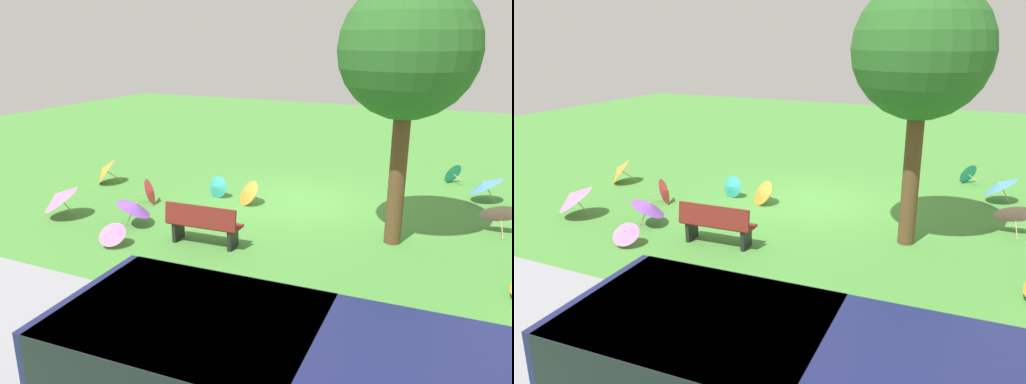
# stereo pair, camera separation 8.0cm
# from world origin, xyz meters

# --- Properties ---
(ground) EXTENTS (40.00, 40.00, 0.00)m
(ground) POSITION_xyz_m (0.00, 0.00, 0.00)
(ground) COLOR #478C38
(road_strip) EXTENTS (40.00, 4.35, 0.01)m
(road_strip) POSITION_xyz_m (0.00, 7.85, 0.00)
(road_strip) COLOR gray
(road_strip) RESTS_ON ground
(van_dark) EXTENTS (4.69, 2.31, 1.53)m
(van_dark) POSITION_xyz_m (-2.57, 8.03, 0.91)
(van_dark) COLOR #191E4C
(van_dark) RESTS_ON ground
(park_bench) EXTENTS (1.63, 0.57, 0.90)m
(park_bench) POSITION_xyz_m (0.82, 3.44, 0.47)
(park_bench) COLOR maroon
(park_bench) RESTS_ON ground
(shade_tree) EXTENTS (2.69, 2.69, 5.30)m
(shade_tree) POSITION_xyz_m (-2.74, 1.62, 3.91)
(shade_tree) COLOR brown
(shade_tree) RESTS_ON ground
(parasol_orange_0) EXTENTS (0.85, 0.82, 0.66)m
(parasol_orange_0) POSITION_xyz_m (1.18, 0.63, 0.33)
(parasol_orange_0) COLOR tan
(parasol_orange_0) RESTS_ON ground
(parasol_pink_0) EXTENTS (1.29, 1.29, 0.87)m
(parasol_pink_0) POSITION_xyz_m (4.81, 3.45, 0.52)
(parasol_pink_0) COLOR tan
(parasol_pink_0) RESTS_ON ground
(parasol_teal_0) EXTENTS (0.66, 0.69, 0.62)m
(parasol_teal_0) POSITION_xyz_m (-3.47, -3.73, 0.31)
(parasol_teal_0) COLOR tan
(parasol_teal_0) RESTS_ON ground
(parasol_pink_1) EXTENTS (0.66, 0.63, 0.53)m
(parasol_pink_1) POSITION_xyz_m (2.49, 4.33, 0.30)
(parasol_pink_1) COLOR tan
(parasol_pink_1) RESTS_ON ground
(parasol_purple_0) EXTENTS (1.10, 1.10, 0.73)m
(parasol_purple_0) POSITION_xyz_m (2.81, 3.11, 0.47)
(parasol_purple_0) COLOR tan
(parasol_purple_0) RESTS_ON ground
(parasol_pink_2) EXTENTS (1.03, 0.94, 0.84)m
(parasol_pink_2) POSITION_xyz_m (-4.78, 0.06, 0.50)
(parasol_pink_2) COLOR tan
(parasol_pink_2) RESTS_ON ground
(parasol_red_0) EXTENTS (0.71, 0.74, 0.68)m
(parasol_red_0) POSITION_xyz_m (3.43, 1.63, 0.34)
(parasol_red_0) COLOR tan
(parasol_red_0) RESTS_ON ground
(parasol_orange_4) EXTENTS (1.01, 1.08, 0.81)m
(parasol_orange_4) POSITION_xyz_m (5.84, 0.65, 0.40)
(parasol_orange_4) COLOR tan
(parasol_orange_4) RESTS_ON ground
(parasol_teal_1) EXTENTS (0.63, 0.53, 0.59)m
(parasol_teal_1) POSITION_xyz_m (2.16, 0.46, 0.30)
(parasol_teal_1) COLOR tan
(parasol_teal_1) RESTS_ON ground
(parasol_blue_1) EXTENTS (0.87, 0.93, 0.79)m
(parasol_blue_1) POSITION_xyz_m (-4.40, -2.17, 0.49)
(parasol_blue_1) COLOR tan
(parasol_blue_1) RESTS_ON ground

